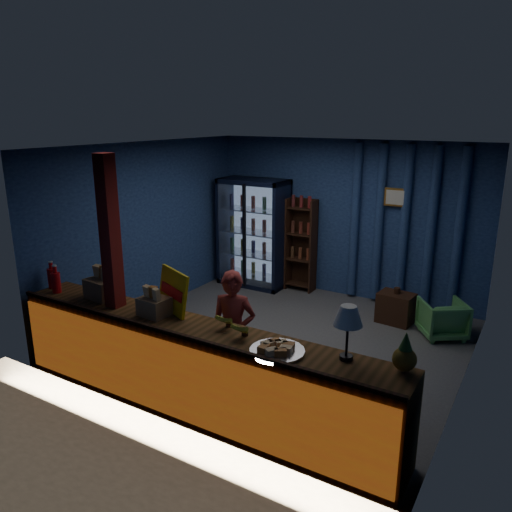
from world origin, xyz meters
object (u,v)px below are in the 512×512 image
(shopkeeper, at_px, (233,333))
(table_lamp, at_px, (348,318))
(green_chair, at_px, (442,319))
(pastry_tray, at_px, (277,350))

(shopkeeper, xyz_separation_m, table_lamp, (1.44, -0.42, 0.64))
(shopkeeper, bearing_deg, table_lamp, -34.72)
(green_chair, height_order, pastry_tray, pastry_tray)
(green_chair, xyz_separation_m, pastry_tray, (-0.83, -3.25, 0.72))
(green_chair, distance_m, pastry_tray, 3.43)
(table_lamp, bearing_deg, shopkeeper, 163.64)
(table_lamp, bearing_deg, green_chair, 85.06)
(table_lamp, bearing_deg, pastry_tray, -161.36)
(pastry_tray, bearing_deg, shopkeeper, 144.93)
(shopkeeper, relative_size, green_chair, 2.40)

